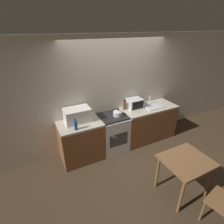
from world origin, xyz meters
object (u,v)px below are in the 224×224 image
toaster_oven (135,103)px  dining_table (185,165)px  microwave (77,115)px  kettle (118,113)px  bottle (76,125)px  stove_range (113,132)px

toaster_oven → dining_table: size_ratio=0.47×
microwave → toaster_oven: 1.45m
toaster_oven → kettle: bearing=-162.2°
microwave → bottle: size_ratio=2.22×
kettle → microwave: microwave is taller
kettle → toaster_oven: (0.57, 0.18, 0.05)m
kettle → toaster_oven: toaster_oven is taller
microwave → dining_table: size_ratio=0.70×
stove_range → microwave: bearing=172.2°
kettle → microwave: (-0.88, 0.15, 0.08)m
kettle → microwave: size_ratio=0.38×
bottle → toaster_oven: (1.58, 0.34, 0.02)m
microwave → toaster_oven: size_ratio=1.50×
kettle → stove_range: bearing=156.7°
kettle → bottle: (-1.01, -0.16, 0.02)m
kettle → dining_table: size_ratio=0.27×
toaster_oven → microwave: bearing=-178.7°
stove_range → bottle: size_ratio=3.71×
kettle → bottle: size_ratio=0.85×
stove_range → toaster_oven: size_ratio=2.50×
toaster_oven → dining_table: 1.87m
stove_range → dining_table: stove_range is taller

